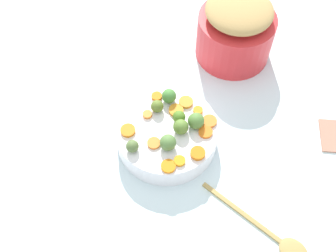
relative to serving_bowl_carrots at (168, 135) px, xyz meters
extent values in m
cube|color=white|center=(0.00, -0.01, -0.05)|extent=(2.40, 2.40, 0.02)
cylinder|color=white|center=(0.00, 0.00, 0.00)|extent=(0.28, 0.28, 0.07)
cylinder|color=red|center=(-0.04, -0.39, 0.04)|extent=(0.23, 0.23, 0.15)
ellipsoid|color=tan|center=(-0.04, -0.39, 0.14)|extent=(0.20, 0.20, 0.06)
cylinder|color=orange|center=(-0.07, 0.08, 0.04)|extent=(0.04, 0.04, 0.01)
cylinder|color=orange|center=(-0.10, 0.04, 0.04)|extent=(0.05, 0.05, 0.01)
cylinder|color=orange|center=(-0.05, -0.08, 0.04)|extent=(0.04, 0.04, 0.01)
cylinder|color=orange|center=(0.01, -0.06, 0.04)|extent=(0.04, 0.04, 0.01)
cylinder|color=orange|center=(0.09, 0.06, 0.04)|extent=(0.05, 0.05, 0.01)
cylinder|color=orange|center=(-0.10, -0.03, 0.04)|extent=(0.04, 0.04, 0.01)
cylinder|color=orange|center=(-0.05, 0.10, 0.04)|extent=(0.05, 0.05, 0.01)
cylinder|color=orange|center=(-0.09, -0.06, 0.04)|extent=(0.05, 0.05, 0.01)
cylinder|color=orange|center=(-0.01, -0.09, 0.04)|extent=(0.05, 0.05, 0.01)
cylinder|color=orange|center=(0.07, -0.01, 0.04)|extent=(0.03, 0.03, 0.01)
cylinder|color=orange|center=(0.07, -0.08, 0.04)|extent=(0.04, 0.04, 0.01)
cylinder|color=orange|center=(0.01, 0.06, 0.04)|extent=(0.04, 0.04, 0.01)
sphere|color=#59703B|center=(0.05, 0.10, 0.05)|extent=(0.03, 0.03, 0.03)
sphere|color=#498539|center=(0.04, -0.08, 0.06)|extent=(0.04, 0.04, 0.04)
sphere|color=#598040|center=(-0.02, 0.05, 0.06)|extent=(0.04, 0.04, 0.04)
sphere|color=#507D25|center=(-0.02, -0.03, 0.05)|extent=(0.03, 0.03, 0.03)
sphere|color=#568039|center=(-0.06, -0.04, 0.06)|extent=(0.04, 0.04, 0.04)
sphere|color=olive|center=(0.05, -0.04, 0.05)|extent=(0.03, 0.03, 0.03)
sphere|color=olive|center=(-0.03, 0.00, 0.06)|extent=(0.04, 0.04, 0.04)
cube|color=tan|center=(-0.26, 0.11, -0.03)|extent=(0.24, 0.07, 0.01)
ellipsoid|color=tan|center=(-0.40, 0.15, -0.03)|extent=(0.08, 0.07, 0.01)
camera|label=1|loc=(-0.25, 0.52, 0.96)|focal=44.05mm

